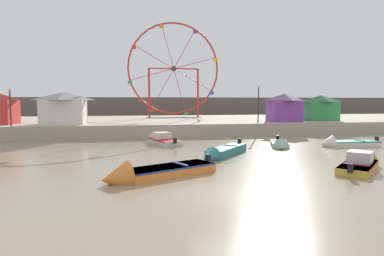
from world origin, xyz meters
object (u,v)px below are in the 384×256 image
at_px(ferris_wheel_red_frame, 174,70).
at_px(promenade_lamp_near, 258,98).
at_px(motorboat_pale_grey, 160,140).
at_px(carnival_booth_green_kiosk, 321,107).
at_px(motorboat_teal_painted, 222,152).
at_px(carnival_booth_purple_stall, 284,107).
at_px(motorboat_white_red_stripe, 343,143).
at_px(carnival_booth_white_ticket, 64,107).
at_px(promenade_lamp_far, 10,101).
at_px(motorboat_seafoam, 280,145).
at_px(motorboat_mustard_yellow, 361,163).
at_px(motorboat_orange_hull, 149,173).

distance_m(ferris_wheel_red_frame, promenade_lamp_near, 15.09).
distance_m(motorboat_pale_grey, carnival_booth_green_kiosk, 21.48).
relative_size(motorboat_teal_painted, carnival_booth_purple_stall, 1.39).
bearing_deg(promenade_lamp_near, motorboat_teal_painted, -120.98).
bearing_deg(carnival_booth_green_kiosk, motorboat_white_red_stripe, -110.37).
distance_m(motorboat_white_red_stripe, carnival_booth_purple_stall, 11.59).
relative_size(carnival_booth_white_ticket, carnival_booth_green_kiosk, 1.10).
height_order(motorboat_pale_grey, promenade_lamp_far, promenade_lamp_far).
distance_m(motorboat_seafoam, ferris_wheel_red_frame, 23.54).
bearing_deg(motorboat_seafoam, carnival_booth_white_ticket, -99.98).
bearing_deg(motorboat_pale_grey, carnival_booth_purple_stall, -85.50).
bearing_deg(motorboat_mustard_yellow, promenade_lamp_near, 43.83).
height_order(motorboat_pale_grey, carnival_booth_white_ticket, carnival_booth_white_ticket).
relative_size(motorboat_mustard_yellow, carnival_booth_green_kiosk, 1.11).
distance_m(motorboat_orange_hull, ferris_wheel_red_frame, 31.49).
bearing_deg(promenade_lamp_near, motorboat_white_red_stripe, -69.64).
relative_size(motorboat_pale_grey, carnival_booth_white_ticket, 1.12).
height_order(motorboat_mustard_yellow, motorboat_teal_painted, motorboat_mustard_yellow).
xyz_separation_m(motorboat_seafoam, promenade_lamp_near, (1.70, 8.98, 3.79)).
distance_m(motorboat_teal_painted, carnival_booth_purple_stall, 18.39).
distance_m(carnival_booth_white_ticket, promenade_lamp_far, 4.91).
height_order(motorboat_white_red_stripe, motorboat_pale_grey, motorboat_pale_grey).
distance_m(motorboat_white_red_stripe, carnival_booth_white_ticket, 26.27).
relative_size(ferris_wheel_red_frame, carnival_booth_green_kiosk, 3.17).
relative_size(carnival_booth_purple_stall, carnival_booth_green_kiosk, 0.91).
xyz_separation_m(motorboat_teal_painted, motorboat_pale_grey, (-3.44, 7.84, -0.02)).
height_order(motorboat_teal_painted, promenade_lamp_near, promenade_lamp_near).
height_order(motorboat_mustard_yellow, motorboat_seafoam, motorboat_mustard_yellow).
bearing_deg(motorboat_white_red_stripe, motorboat_teal_painted, 18.80).
bearing_deg(motorboat_mustard_yellow, motorboat_white_red_stripe, 17.35).
distance_m(motorboat_white_red_stripe, ferris_wheel_red_frame, 25.69).
bearing_deg(ferris_wheel_red_frame, carnival_booth_white_ticket, -139.77).
relative_size(motorboat_teal_painted, carnival_booth_green_kiosk, 1.26).
bearing_deg(carnival_booth_green_kiosk, motorboat_orange_hull, -132.29).
relative_size(motorboat_seafoam, carnival_booth_purple_stall, 1.13).
bearing_deg(carnival_booth_purple_stall, motorboat_seafoam, -115.95).
relative_size(motorboat_teal_painted, ferris_wheel_red_frame, 0.40).
xyz_separation_m(motorboat_white_red_stripe, motorboat_pale_grey, (-14.39, 4.85, 0.04)).
bearing_deg(carnival_booth_purple_stall, carnival_booth_green_kiosk, 12.52).
relative_size(motorboat_orange_hull, ferris_wheel_red_frame, 0.45).
xyz_separation_m(motorboat_teal_painted, carnival_booth_green_kiosk, (16.53, 15.29, 2.61)).
bearing_deg(carnival_booth_purple_stall, motorboat_teal_painted, -127.20).
bearing_deg(motorboat_white_red_stripe, motorboat_pale_grey, -15.11).
height_order(motorboat_teal_painted, motorboat_seafoam, motorboat_teal_painted).
bearing_deg(promenade_lamp_near, motorboat_seafoam, -100.72).
bearing_deg(motorboat_teal_painted, motorboat_seafoam, 160.03).
xyz_separation_m(motorboat_seafoam, carnival_booth_purple_stall, (5.56, 10.82, 2.77)).
bearing_deg(carnival_booth_green_kiosk, promenade_lamp_far, -169.70).
bearing_deg(motorboat_pale_grey, carnival_booth_green_kiosk, -88.53).
xyz_separation_m(motorboat_white_red_stripe, motorboat_orange_hull, (-15.93, -8.24, 0.01)).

